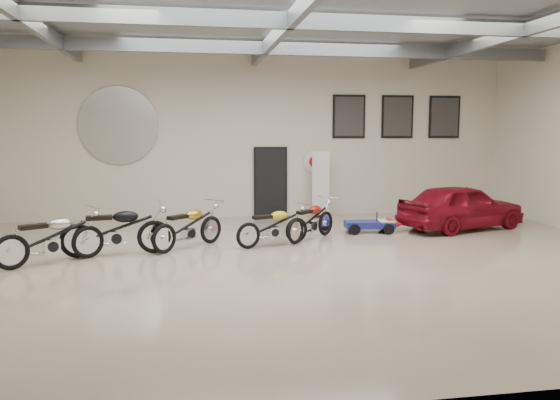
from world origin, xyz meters
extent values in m
cube|color=tan|center=(0.00, 0.00, 0.00)|extent=(16.00, 12.00, 0.01)
cube|color=slate|center=(0.00, 0.00, 5.00)|extent=(16.00, 12.00, 0.01)
cube|color=beige|center=(0.00, 6.00, 2.50)|extent=(16.00, 0.02, 5.00)
cube|color=black|center=(0.50, 5.95, 1.05)|extent=(0.92, 0.08, 2.10)
imported|color=maroon|center=(5.25, 2.83, 0.62)|extent=(2.49, 3.90, 1.24)
camera|label=1|loc=(-2.01, -10.73, 2.60)|focal=35.00mm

